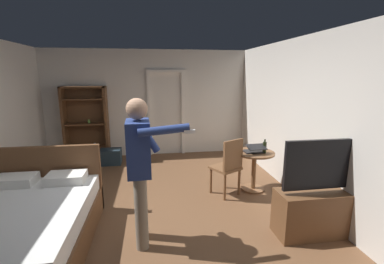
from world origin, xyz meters
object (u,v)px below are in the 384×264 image
laptop (254,150)px  wooden_chair (229,165)px  bed (23,226)px  tv_flatscreen (320,206)px  side_table (254,164)px  person_blue_shirt (140,162)px  suitcase_dark (111,157)px  bottle_on_table (265,147)px  bookshelf (86,120)px

laptop → wooden_chair: size_ratio=0.35×
bed → tv_flatscreen: tv_flatscreen is taller
side_table → bed: bearing=-160.2°
tv_flatscreen → person_blue_shirt: 2.32m
suitcase_dark → wooden_chair: bearing=-41.3°
wooden_chair → suitcase_dark: 2.98m
bottle_on_table → person_blue_shirt: (-2.04, -1.16, 0.23)m
bed → tv_flatscreen: size_ratio=1.60×
tv_flatscreen → side_table: tv_flatscreen is taller
tv_flatscreen → side_table: size_ratio=1.80×
side_table → wooden_chair: (-0.51, -0.15, 0.07)m
bottle_on_table → suitcase_dark: (-2.85, 1.90, -0.63)m
bottle_on_table → person_blue_shirt: size_ratio=0.14×
bottle_on_table → laptop: bearing=167.6°
bookshelf → bottle_on_table: 4.17m
bookshelf → person_blue_shirt: 3.79m
bed → bookshelf: 3.52m
wooden_chair → person_blue_shirt: person_blue_shirt is taller
bed → laptop: (3.24, 1.13, 0.45)m
laptop → bottle_on_table: (0.17, -0.04, 0.05)m
bookshelf → person_blue_shirt: bearing=-68.5°
laptop → person_blue_shirt: bearing=-147.5°
laptop → suitcase_dark: 3.32m
side_table → bookshelf: bearing=145.1°
bookshelf → side_table: (3.29, -2.29, -0.48)m
side_table → wooden_chair: size_ratio=0.71×
bed → bottle_on_table: bed is taller
tv_flatscreen → bottle_on_table: bearing=97.9°
tv_flatscreen → laptop: (-0.35, 1.36, 0.38)m
side_table → bottle_on_table: bearing=-29.7°
side_table → laptop: 0.28m
bed → person_blue_shirt: size_ratio=1.14×
person_blue_shirt → suitcase_dark: bearing=104.8°
tv_flatscreen → bookshelf: bearing=134.4°
bed → side_table: bed is taller
bed → bookshelf: (-0.02, 3.46, 0.65)m
bed → bookshelf: size_ratio=1.15×
laptop → suitcase_dark: (-2.68, 1.86, -0.58)m
person_blue_shirt → laptop: bearing=32.5°
tv_flatscreen → side_table: (-0.32, 1.40, 0.10)m
bed → laptop: 3.46m
wooden_chair → bed: bearing=-159.6°
bottle_on_table → person_blue_shirt: person_blue_shirt is taller
tv_flatscreen → laptop: size_ratio=3.66×
bed → suitcase_dark: bearing=79.5°
bookshelf → tv_flatscreen: bearing=-45.6°
wooden_chair → person_blue_shirt: size_ratio=0.56×
tv_flatscreen → suitcase_dark: 4.43m
bottle_on_table → person_blue_shirt: 2.36m
laptop → suitcase_dark: laptop is taller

